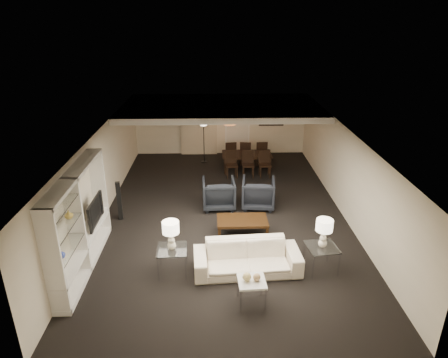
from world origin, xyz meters
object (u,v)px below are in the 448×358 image
marble_table (251,292)px  vase_amber (69,215)px  pendant_light (230,121)px  side_table_left (173,260)px  chair_nm (248,164)px  chair_nr (265,164)px  chair_fr (261,153)px  floor_lamp (204,141)px  vase_blue (60,254)px  chair_fl (230,153)px  floor_speaker (119,201)px  dining_table (247,162)px  chair_nl (232,165)px  table_lamp_left (171,236)px  armchair_right (258,193)px  armchair_left (219,194)px  sofa (247,258)px  table_lamp_right (324,233)px  side_table_right (321,258)px  coffee_table (242,227)px  chair_fm (245,153)px  television (91,211)px

marble_table → vase_amber: (-3.76, 0.84, 1.38)m
marble_table → pendant_light: bearing=91.2°
side_table_left → chair_nm: bearing=68.9°
marble_table → chair_nr: bearing=80.8°
chair_fr → floor_lamp: size_ratio=0.55×
side_table_left → vase_blue: 2.43m
chair_fl → chair_fr: 1.20m
floor_speaker → dining_table: size_ratio=0.63×
vase_amber → chair_nl: 7.10m
table_lamp_left → dining_table: bearing=70.9°
dining_table → chair_nl: 0.90m
side_table_left → chair_fl: chair_fl is taller
table_lamp_left → armchair_right: bearing=55.1°
armchair_left → vase_amber: (-3.16, -3.56, 1.20)m
sofa → chair_nl: size_ratio=2.53×
armchair_left → table_lamp_right: size_ratio=1.44×
pendant_light → armchair_right: (0.75, -3.09, -1.47)m
chair_fr → armchair_right: bearing=78.4°
side_table_right → floor_speaker: size_ratio=0.58×
vase_blue → vase_amber: 0.86m
side_table_right → chair_nl: size_ratio=0.70×
chair_nr → coffee_table: bearing=-107.3°
table_lamp_right → chair_nr: bearing=96.0°
side_table_right → table_lamp_right: (0.00, 0.00, 0.65)m
side_table_left → chair_nr: bearing=63.9°
vase_blue → chair_fm: 9.06m
table_lamp_left → floor_lamp: bearing=85.5°
armchair_left → side_table_left: 3.48m
table_lamp_right → chair_nl: bearing=107.5°
side_table_right → dining_table: (-1.20, 6.36, 0.01)m
pendant_light → armchair_left: (-0.45, -3.09, -1.47)m
table_lamp_right → chair_nm: table_lamp_right is taller
armchair_right → dining_table: bearing=-81.8°
side_table_left → table_lamp_right: size_ratio=0.97×
table_lamp_right → marble_table: 2.14m
television → chair_nm: size_ratio=1.16×
chair_nl → table_lamp_right: bearing=-79.6°
side_table_left → chair_fr: bearing=68.2°
coffee_table → side_table_right: bearing=-43.3°
table_lamp_right → floor_speaker: table_lamp_right is taller
side_table_right → chair_nr: bearing=96.0°
pendant_light → floor_lamp: 1.70m
pendant_light → chair_fr: (1.25, 0.62, -1.44)m
armchair_left → chair_nr: (1.70, 2.41, 0.03)m
armchair_left → vase_amber: 4.91m
vase_blue → chair_fr: 9.36m
chair_nr → chair_fm: 1.43m
sofa → side_table_left: 1.70m
vase_amber → armchair_right: bearing=39.2°
armchair_right → dining_table: size_ratio=0.54×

